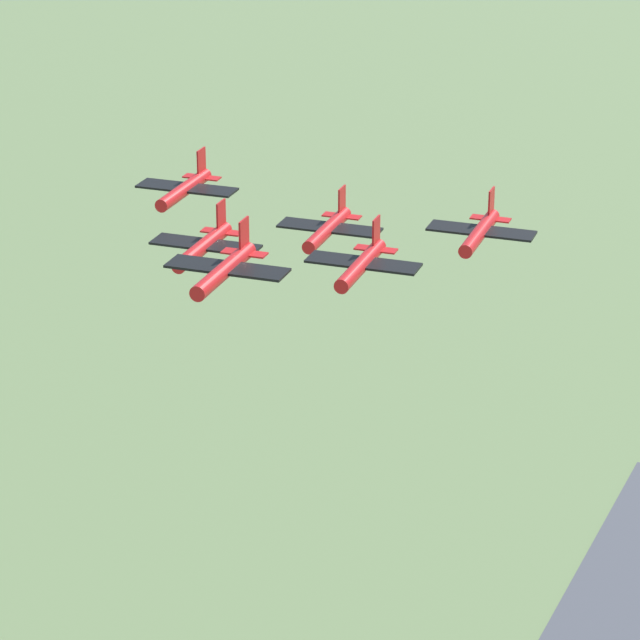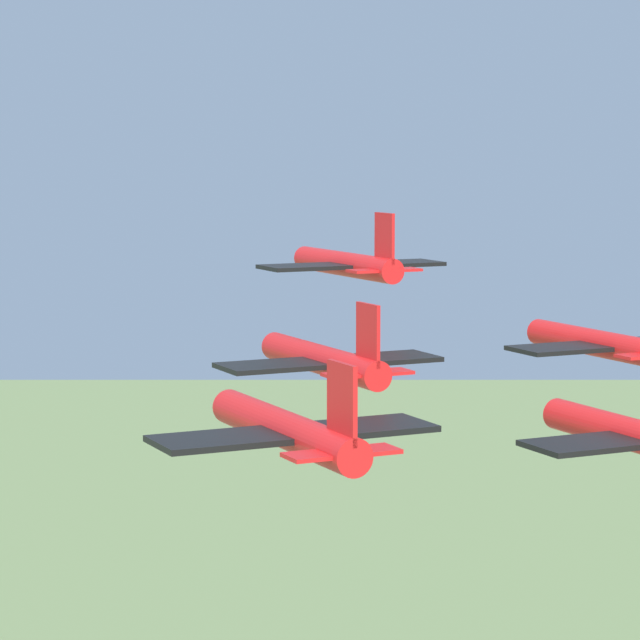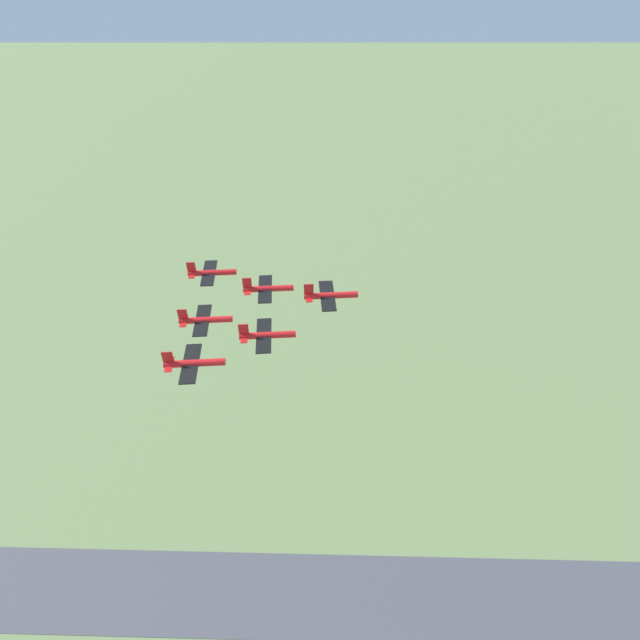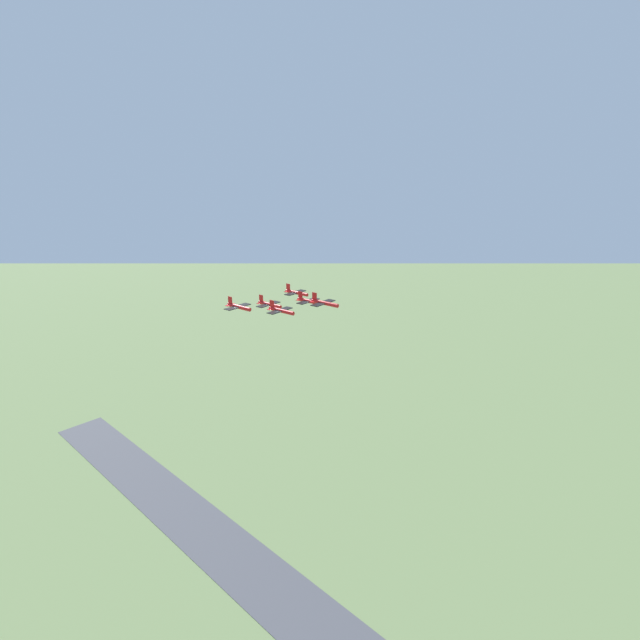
% 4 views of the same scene
% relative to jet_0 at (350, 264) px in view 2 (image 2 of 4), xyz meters
% --- Properties ---
extents(jet_0, '(10.23, 10.06, 3.70)m').
position_rel_jet_0_xyz_m(jet_0, '(0.00, 0.00, 0.00)').
color(jet_0, red).
extents(jet_1, '(10.23, 10.06, 3.70)m').
position_rel_jet_0_xyz_m(jet_1, '(-15.05, -1.34, -3.21)').
color(jet_1, red).
extents(jet_2, '(10.23, 10.06, 3.70)m').
position_rel_jet_0_xyz_m(jet_2, '(-6.14, -13.81, -3.32)').
color(jet_2, red).
extents(jet_3, '(10.23, 10.06, 3.70)m').
position_rel_jet_0_xyz_m(jet_3, '(-30.10, -2.68, -3.60)').
color(jet_3, red).
extents(jet_4, '(10.23, 10.06, 3.70)m').
position_rel_jet_0_xyz_m(jet_4, '(-21.19, -15.14, -5.06)').
color(jet_4, red).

